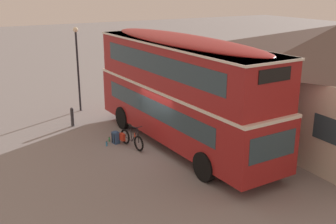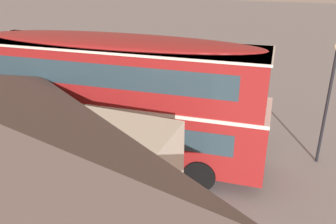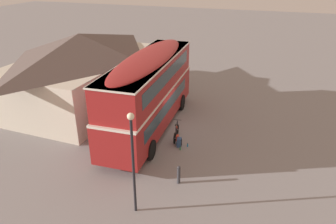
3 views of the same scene
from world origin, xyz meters
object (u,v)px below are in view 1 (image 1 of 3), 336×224
(water_bottle_green_metal, at_px, (109,139))
(street_lamp, at_px, (77,60))
(kerb_bollard, at_px, (72,117))
(double_decker_bus, at_px, (181,87))
(backpack_on_ground, at_px, (116,137))
(water_bottle_blue_sports, at_px, (107,144))
(touring_bicycle, at_px, (131,139))

(water_bottle_green_metal, relative_size, street_lamp, 0.05)
(kerb_bollard, bearing_deg, double_decker_bus, 34.92)
(kerb_bollard, bearing_deg, backpack_on_ground, 16.64)
(double_decker_bus, height_order, water_bottle_blue_sports, double_decker_bus)
(double_decker_bus, bearing_deg, water_bottle_blue_sports, -117.40)
(double_decker_bus, xyz_separation_m, street_lamp, (-7.23, -2.20, 0.22))
(water_bottle_blue_sports, distance_m, water_bottle_green_metal, 0.55)
(backpack_on_ground, relative_size, water_bottle_blue_sports, 2.57)
(backpack_on_ground, xyz_separation_m, kerb_bollard, (-3.24, -0.97, 0.20))
(backpack_on_ground, relative_size, street_lamp, 0.13)
(water_bottle_green_metal, xyz_separation_m, street_lamp, (-5.27, 0.38, 2.76))
(kerb_bollard, bearing_deg, water_bottle_green_metal, 15.50)
(backpack_on_ground, bearing_deg, water_bottle_green_metal, -154.55)
(touring_bicycle, xyz_separation_m, street_lamp, (-6.35, -0.18, 2.49))
(backpack_on_ground, xyz_separation_m, water_bottle_green_metal, (-0.35, -0.17, -0.20))
(water_bottle_blue_sports, xyz_separation_m, street_lamp, (-5.73, 0.69, 2.76))
(water_bottle_blue_sports, relative_size, kerb_bollard, 0.23)
(water_bottle_blue_sports, distance_m, street_lamp, 6.40)
(double_decker_bus, xyz_separation_m, backpack_on_ground, (-1.61, -2.42, -2.35))
(touring_bicycle, distance_m, kerb_bollard, 4.20)
(touring_bicycle, bearing_deg, double_decker_bus, 66.36)
(touring_bicycle, height_order, kerb_bollard, touring_bicycle)
(double_decker_bus, relative_size, touring_bicycle, 6.27)
(backpack_on_ground, distance_m, street_lamp, 6.19)
(backpack_on_ground, distance_m, water_bottle_blue_sports, 0.53)
(touring_bicycle, xyz_separation_m, kerb_bollard, (-3.96, -1.37, 0.12))
(double_decker_bus, height_order, backpack_on_ground, double_decker_bus)
(water_bottle_blue_sports, bearing_deg, street_lamp, 173.09)
(touring_bicycle, relative_size, kerb_bollard, 1.79)
(touring_bicycle, bearing_deg, water_bottle_blue_sports, -125.13)
(double_decker_bus, xyz_separation_m, touring_bicycle, (-0.88, -2.02, -2.27))
(double_decker_bus, relative_size, street_lamp, 2.35)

